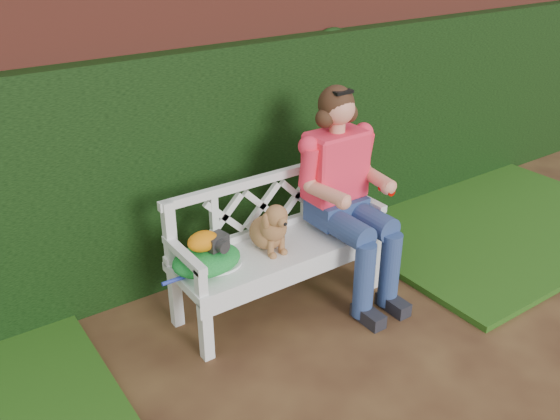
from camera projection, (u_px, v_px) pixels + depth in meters
ground at (350, 393)px, 3.44m from camera, size 60.00×60.00×0.00m
brick_wall at (188, 126)px, 4.35m from camera, size 10.00×0.30×2.20m
ivy_hedge at (205, 167)px, 4.30m from camera, size 10.00×0.18×1.70m
grass_right at (487, 221)px, 5.32m from camera, size 2.60×2.00×0.05m
garden_bench at (280, 275)px, 4.13m from camera, size 1.62×0.72×0.48m
seated_woman at (339, 192)px, 4.13m from camera, size 0.65×0.86×1.52m
dog at (269, 225)px, 3.90m from camera, size 0.32×0.38×0.36m
tennis_racket at (216, 266)px, 3.76m from camera, size 0.61×0.35×0.03m
green_bag at (207, 259)px, 3.72m from camera, size 0.55×0.50×0.15m
camera_item at (216, 242)px, 3.67m from camera, size 0.15×0.13×0.09m
baseball_glove at (203, 241)px, 3.64m from camera, size 0.22×0.17×0.13m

